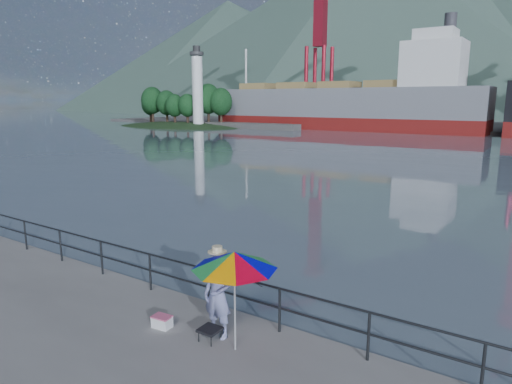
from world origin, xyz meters
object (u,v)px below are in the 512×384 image
at_px(cooler_bag, 162,322).
at_px(beach_umbrella, 234,260).
at_px(bulk_carrier, 350,105).
at_px(fisherman, 218,295).

bearing_deg(cooler_bag, beach_umbrella, -1.65).
bearing_deg(bulk_carrier, beach_umbrella, -69.08).
bearing_deg(fisherman, cooler_bag, -163.94).
distance_m(fisherman, cooler_bag, 1.57).
relative_size(beach_umbrella, cooler_bag, 5.08).
bearing_deg(fisherman, bulk_carrier, 108.93).
height_order(beach_umbrella, bulk_carrier, bulk_carrier).
xyz_separation_m(fisherman, bulk_carrier, (-26.44, 70.55, 3.23)).
bearing_deg(cooler_bag, fisherman, 11.17).
xyz_separation_m(beach_umbrella, cooler_bag, (-1.91, -0.16, -1.79)).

